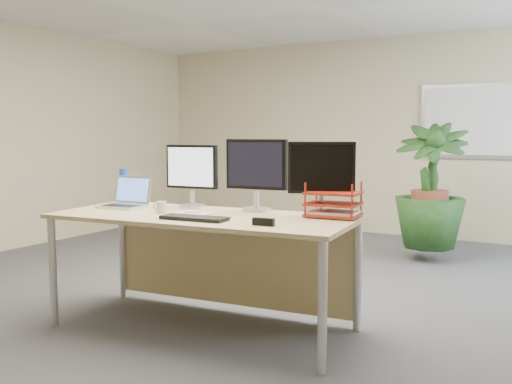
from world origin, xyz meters
The scene contains 17 objects.
floor centered at (0.00, 0.00, 0.00)m, with size 8.00×8.00×0.00m, color #4C4B51.
back_wall centered at (0.00, 4.00, 1.35)m, with size 7.00×0.04×2.70m, color beige.
whiteboard centered at (1.20, 3.97, 1.55)m, with size 1.30×0.04×0.95m.
desk centered at (0.12, -0.32, 0.65)m, with size 2.22×1.10×0.82m.
floor_plant centered at (1.01, 2.59, 0.75)m, with size 0.84×0.84×1.50m, color #133312.
monitor_left centered at (-0.18, -0.14, 1.10)m, with size 0.44×0.20×0.49m.
monitor_right centered at (0.36, -0.07, 1.13)m, with size 0.48×0.22×0.53m.
monitor_dark centered at (0.88, -0.07, 1.12)m, with size 0.44×0.24×0.52m.
laptop centered at (-0.64, -0.38, 0.88)m, with size 0.36×0.32×0.24m.
keyboard centered at (0.22, -0.66, 0.84)m, with size 0.46×0.15×0.03m, color black.
coffee_mug centered at (-0.19, -0.51, 0.87)m, with size 0.11×0.07×0.08m.
spiral_notebook centered at (0.05, -0.46, 0.83)m, with size 0.26×0.19×0.01m, color white.
orange_pen centered at (0.07, -0.48, 0.84)m, with size 0.01×0.01×0.13m, color orange.
yellow_highlighter centered at (0.35, -0.50, 0.83)m, with size 0.02×0.02×0.12m, color yellow.
water_bottle centered at (-0.84, -0.19, 0.96)m, with size 0.07×0.07×0.28m.
letter_tray centered at (0.97, -0.08, 0.90)m, with size 0.38×0.30×0.17m.
stapler centered at (0.73, -0.63, 0.85)m, with size 0.14×0.04×0.05m, color black.
Camera 1 is at (2.45, -3.71, 1.40)m, focal length 40.00 mm.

